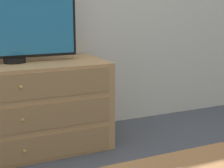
% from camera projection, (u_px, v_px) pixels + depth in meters
% --- Properties ---
extents(ground_plane, '(12.00, 12.00, 0.00)m').
position_uv_depth(ground_plane, '(0.00, 139.00, 2.75)').
color(ground_plane, '#474C56').
extents(dresser, '(1.32, 0.57, 0.65)m').
position_uv_depth(dresser, '(16.00, 109.00, 2.45)').
color(dresser, tan).
rests_on(dresser, ground_plane).
extents(tv, '(0.91, 0.16, 0.65)m').
position_uv_depth(tv, '(12.00, 15.00, 2.36)').
color(tv, black).
rests_on(tv, dresser).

